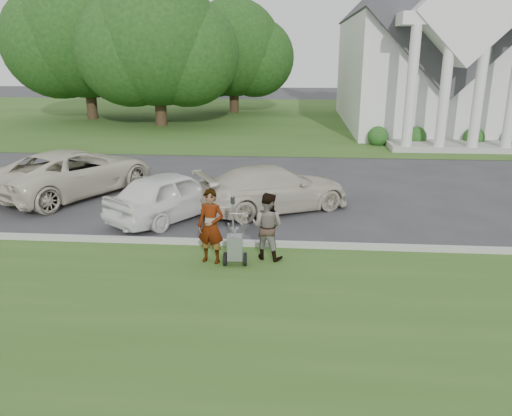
# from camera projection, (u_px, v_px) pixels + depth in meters

# --- Properties ---
(ground) EXTENTS (120.00, 120.00, 0.00)m
(ground) POSITION_uv_depth(u_px,v_px,m) (249.00, 254.00, 12.36)
(ground) COLOR #333335
(ground) RESTS_ON ground
(grass_strip) EXTENTS (80.00, 7.00, 0.01)m
(grass_strip) POSITION_uv_depth(u_px,v_px,m) (235.00, 315.00, 9.50)
(grass_strip) COLOR #31541D
(grass_strip) RESTS_ON ground
(church_lawn) EXTENTS (80.00, 30.00, 0.01)m
(church_lawn) POSITION_uv_depth(u_px,v_px,m) (282.00, 117.00, 38.03)
(church_lawn) COLOR #31541D
(church_lawn) RESTS_ON ground
(curb) EXTENTS (80.00, 0.18, 0.15)m
(curb) POSITION_uv_depth(u_px,v_px,m) (251.00, 244.00, 12.86)
(curb) COLOR #9E9E93
(curb) RESTS_ON ground
(church) EXTENTS (9.19, 19.00, 24.10)m
(church) POSITION_uv_depth(u_px,v_px,m) (422.00, 33.00, 31.88)
(church) COLOR white
(church) RESTS_ON ground
(tree_left) EXTENTS (10.63, 8.40, 9.71)m
(tree_left) POSITION_uv_depth(u_px,v_px,m) (157.00, 47.00, 32.34)
(tree_left) COLOR #332316
(tree_left) RESTS_ON ground
(tree_far) EXTENTS (11.64, 9.20, 10.73)m
(tree_far) POSITION_uv_depth(u_px,v_px,m) (85.00, 38.00, 35.46)
(tree_far) COLOR #332316
(tree_far) RESTS_ON ground
(tree_back) EXTENTS (9.61, 7.60, 8.89)m
(tree_back) POSITION_uv_depth(u_px,v_px,m) (233.00, 52.00, 39.76)
(tree_back) COLOR #332316
(tree_back) RESTS_ON ground
(striping_cart) EXTENTS (0.57, 1.10, 1.01)m
(striping_cart) POSITION_uv_depth(u_px,v_px,m) (235.00, 248.00, 11.61)
(striping_cart) COLOR black
(striping_cart) RESTS_ON ground
(person_left) EXTENTS (0.74, 0.58, 1.78)m
(person_left) POSITION_uv_depth(u_px,v_px,m) (211.00, 227.00, 11.65)
(person_left) COLOR #999999
(person_left) RESTS_ON ground
(person_right) EXTENTS (0.96, 0.85, 1.64)m
(person_right) POSITION_uv_depth(u_px,v_px,m) (267.00, 226.00, 11.89)
(person_right) COLOR #999999
(person_right) RESTS_ON ground
(parking_meter_near) EXTENTS (0.10, 0.09, 1.43)m
(parking_meter_near) POSITION_uv_depth(u_px,v_px,m) (233.00, 216.00, 12.37)
(parking_meter_near) COLOR #979A9F
(parking_meter_near) RESTS_ON ground
(car_a) EXTENTS (5.09, 6.31, 1.60)m
(car_a) POSITION_uv_depth(u_px,v_px,m) (75.00, 172.00, 17.38)
(car_a) COLOR beige
(car_a) RESTS_ON ground
(car_b) EXTENTS (3.82, 4.44, 1.44)m
(car_b) POSITION_uv_depth(u_px,v_px,m) (173.00, 194.00, 14.93)
(car_b) COLOR white
(car_b) RESTS_ON ground
(car_c) EXTENTS (5.20, 4.06, 1.41)m
(car_c) POSITION_uv_depth(u_px,v_px,m) (274.00, 188.00, 15.63)
(car_c) COLOR beige
(car_c) RESTS_ON ground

